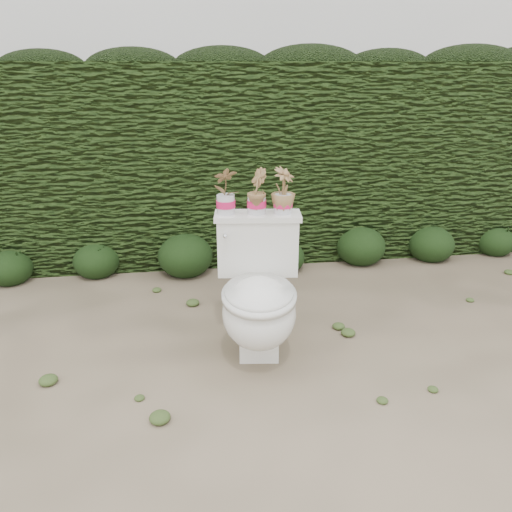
{
  "coord_description": "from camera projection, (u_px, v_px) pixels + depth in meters",
  "views": [
    {
      "loc": [
        -0.38,
        -2.72,
        1.59
      ],
      "look_at": [
        -0.0,
        -0.07,
        0.55
      ],
      "focal_mm": 35.0,
      "sensor_mm": 36.0,
      "label": 1
    }
  ],
  "objects": [
    {
      "name": "liriope_clump_6",
      "position": [
        431.0,
        241.0,
        4.29
      ],
      "size": [
        0.39,
        0.39,
        0.31
      ],
      "primitive_type": "ellipsoid",
      "color": "black",
      "rests_on": "ground"
    },
    {
      "name": "hedge",
      "position": [
        229.0,
        160.0,
        4.32
      ],
      "size": [
        8.0,
        1.0,
        1.6
      ],
      "primitive_type": "cube",
      "color": "#2D4617",
      "rests_on": "ground"
    },
    {
      "name": "ground",
      "position": [
        255.0,
        334.0,
        3.13
      ],
      "size": [
        60.0,
        60.0,
        0.0
      ],
      "primitive_type": "plane",
      "color": "gray",
      "rests_on": "ground"
    },
    {
      "name": "toilet",
      "position": [
        259.0,
        297.0,
        2.81
      ],
      "size": [
        0.53,
        0.73,
        0.78
      ],
      "rotation": [
        0.0,
        0.0,
        -0.12
      ],
      "color": "silver",
      "rests_on": "ground"
    },
    {
      "name": "liriope_clump_1",
      "position": [
        9.0,
        265.0,
        3.83
      ],
      "size": [
        0.34,
        0.34,
        0.27
      ],
      "primitive_type": "ellipsoid",
      "color": "black",
      "rests_on": "ground"
    },
    {
      "name": "liriope_clump_3",
      "position": [
        185.0,
        252.0,
        3.98
      ],
      "size": [
        0.44,
        0.44,
        0.35
      ],
      "primitive_type": "ellipsoid",
      "color": "black",
      "rests_on": "ground"
    },
    {
      "name": "liriope_clump_2",
      "position": [
        96.0,
        257.0,
        3.96
      ],
      "size": [
        0.36,
        0.36,
        0.29
      ],
      "primitive_type": "ellipsoid",
      "color": "black",
      "rests_on": "ground"
    },
    {
      "name": "liriope_clump_7",
      "position": [
        495.0,
        238.0,
        4.42
      ],
      "size": [
        0.34,
        0.34,
        0.27
      ],
      "primitive_type": "ellipsoid",
      "color": "black",
      "rests_on": "ground"
    },
    {
      "name": "potted_plant_left",
      "position": [
        226.0,
        192.0,
        2.83
      ],
      "size": [
        0.15,
        0.12,
        0.26
      ],
      "primitive_type": "imported",
      "rotation": [
        0.0,
        0.0,
        3.41
      ],
      "color": "#277F30",
      "rests_on": "toilet"
    },
    {
      "name": "house_wall",
      "position": [
        240.0,
        35.0,
        8.02
      ],
      "size": [
        8.0,
        3.5,
        4.0
      ],
      "primitive_type": "cube",
      "color": "silver",
      "rests_on": "ground"
    },
    {
      "name": "liriope_clump_4",
      "position": [
        284.0,
        254.0,
        4.06
      ],
      "size": [
        0.34,
        0.34,
        0.28
      ],
      "primitive_type": "ellipsoid",
      "color": "black",
      "rests_on": "ground"
    },
    {
      "name": "potted_plant_right",
      "position": [
        283.0,
        192.0,
        2.84
      ],
      "size": [
        0.2,
        0.2,
        0.25
      ],
      "primitive_type": "imported",
      "rotation": [
        0.0,
        0.0,
        0.79
      ],
      "color": "#277F30",
      "rests_on": "toilet"
    },
    {
      "name": "liriope_clump_5",
      "position": [
        361.0,
        243.0,
        4.22
      ],
      "size": [
        0.42,
        0.42,
        0.33
      ],
      "primitive_type": "ellipsoid",
      "color": "black",
      "rests_on": "ground"
    },
    {
      "name": "potted_plant_center",
      "position": [
        257.0,
        193.0,
        2.84
      ],
      "size": [
        0.12,
        0.15,
        0.25
      ],
      "primitive_type": "imported",
      "rotation": [
        0.0,
        0.0,
        1.45
      ],
      "color": "#277F30",
      "rests_on": "toilet"
    }
  ]
}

